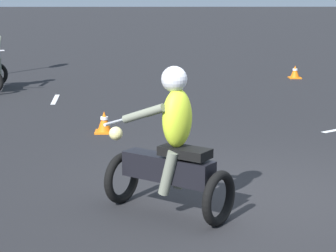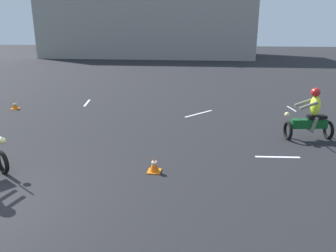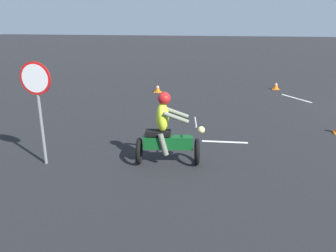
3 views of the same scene
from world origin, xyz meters
name	(u,v)px [view 2 (image 2 of 3)]	position (x,y,z in m)	size (l,w,h in m)	color
motorcycle_rider_background	(311,117)	(7.90, 5.27, 0.73)	(1.55, 0.84, 1.66)	black
traffic_cone_near_left	(15,105)	(-3.65, 7.98, 0.16)	(0.32, 0.32, 0.34)	orange
traffic_cone_near_right	(154,165)	(3.41, 2.26, 0.18)	(0.32, 0.32, 0.37)	orange
lane_stripe_e	(278,157)	(6.63, 3.61, 0.00)	(0.10, 1.21, 0.01)	silver
lane_stripe_ne	(199,114)	(4.34, 8.10, 0.00)	(0.10, 1.62, 0.01)	silver
lane_stripe_n	(87,103)	(-0.96, 9.51, 0.00)	(0.10, 1.42, 0.01)	silver
utility_pole_far	(149,14)	(-1.71, 31.24, 4.83)	(0.24, 0.24, 9.66)	brown
building_backdrop	(150,20)	(-2.47, 36.58, 4.30)	(24.41, 11.19, 8.60)	gray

